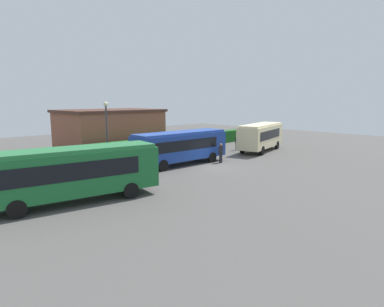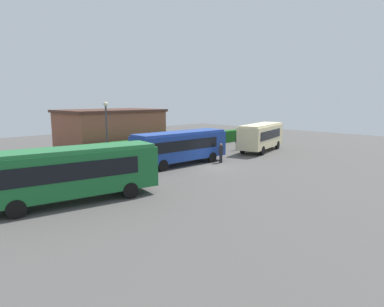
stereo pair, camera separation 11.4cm
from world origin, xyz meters
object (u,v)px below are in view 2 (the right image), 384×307
(bus_cream, at_px, (261,136))
(person_center, at_px, (73,177))
(person_far, at_px, (237,142))
(lamppost, at_px, (107,131))
(bus_green, at_px, (72,171))
(bus_blue, at_px, (181,146))
(person_left, at_px, (54,182))
(person_right, at_px, (221,152))

(bus_cream, xyz_separation_m, person_center, (-23.37, -0.82, -0.95))
(person_far, bearing_deg, lamppost, -87.98)
(bus_green, xyz_separation_m, bus_blue, (12.35, 3.98, -0.09))
(person_left, xyz_separation_m, lamppost, (5.22, 2.29, 2.75))
(bus_cream, bearing_deg, bus_green, 174.00)
(person_left, relative_size, person_right, 0.90)
(person_left, bearing_deg, bus_green, 31.75)
(person_right, height_order, person_far, person_right)
(person_left, bearing_deg, lamppost, 141.24)
(person_right, bearing_deg, person_center, 147.98)
(lamppost, bearing_deg, person_far, 4.02)
(bus_blue, bearing_deg, bus_cream, -0.37)
(lamppost, bearing_deg, person_right, -13.21)
(person_left, relative_size, lamppost, 0.29)
(person_left, xyz_separation_m, person_far, (23.39, 3.56, 0.07))
(bus_green, bearing_deg, bus_cream, 18.19)
(person_far, bearing_deg, bus_green, -77.91)
(person_left, height_order, person_center, person_center)
(bus_blue, xyz_separation_m, lamppost, (-7.30, 0.57, 1.85))
(bus_blue, xyz_separation_m, person_right, (3.45, -1.95, -0.79))
(person_left, distance_m, person_right, 15.96)
(person_far, distance_m, lamppost, 18.42)
(bus_blue, relative_size, person_right, 5.25)
(person_center, bearing_deg, bus_cream, -99.22)
(bus_green, bearing_deg, person_far, 24.36)
(bus_green, xyz_separation_m, person_left, (-0.17, 2.27, -0.99))
(bus_green, distance_m, bus_blue, 12.97)
(person_center, height_order, person_far, person_far)
(bus_blue, xyz_separation_m, person_center, (-11.07, -1.38, -0.91))
(person_right, bearing_deg, person_left, 149.41)
(bus_cream, bearing_deg, lamppost, 162.80)
(person_left, bearing_deg, person_far, 126.23)
(bus_blue, bearing_deg, lamppost, 177.75)
(bus_blue, xyz_separation_m, bus_cream, (12.30, -0.55, 0.05))
(person_left, xyz_separation_m, person_center, (1.44, 0.34, -0.00))
(lamppost, bearing_deg, bus_blue, -4.46)
(bus_blue, relative_size, person_center, 5.83)
(bus_cream, height_order, lamppost, lamppost)
(bus_green, height_order, person_left, bus_green)
(person_center, bearing_deg, lamppost, -73.99)
(person_left, height_order, person_far, person_far)
(bus_green, relative_size, person_left, 6.21)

